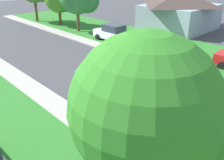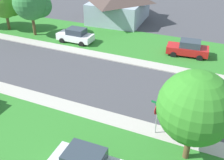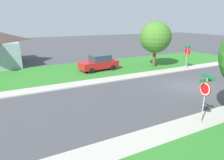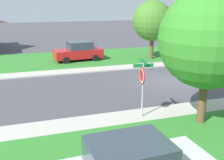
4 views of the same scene
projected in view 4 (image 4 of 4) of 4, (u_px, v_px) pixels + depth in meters
The scene contains 6 objects.
ground_plane at pixel (171, 82), 18.34m from camera, with size 120.00×120.00×0.00m, color #424247.
stop_sign_near_corner at pixel (192, 42), 23.36m from camera, with size 0.92×0.92×2.77m.
stop_sign_far_corner at pixel (142, 79), 12.07m from camera, with size 0.91×0.91×2.77m.
car_red_driveway_right at pixel (79, 52), 24.47m from camera, with size 2.36×4.46×1.76m.
tree_across_left at pixel (153, 22), 24.70m from camera, with size 3.87×3.60×5.34m.
tree_across_right at pixel (208, 41), 11.34m from camera, with size 4.42×4.11×5.79m.
Camera 4 is at (-15.47, 9.26, 5.19)m, focal length 43.56 mm.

